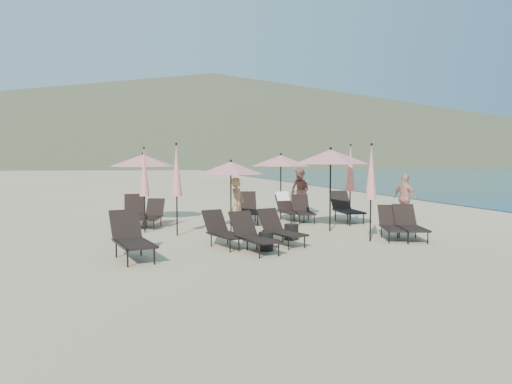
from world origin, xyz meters
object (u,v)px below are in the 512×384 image
object	(u,v)px
lounger_11	(346,208)
side_table_0	(266,241)
lounger_10	(303,209)
beachgoer_a	(237,204)
lounger_8	(248,208)
umbrella_open_0	(231,168)
lounger_2	(253,234)
beachgoer_b	(300,191)
lounger_5	(410,224)
umbrella_closed_0	(371,173)
lounger_7	(135,212)
umbrella_closed_3	(176,171)
umbrella_open_2	(143,161)
lounger_6	(152,214)
beachgoer_c	(405,198)
lounger_0	(131,237)
lounger_4	(393,224)
umbrella_open_1	(331,157)
lounger_9	(288,207)
lounger_1	(224,231)
lounger_3	(280,229)
umbrella_closed_2	(144,173)
umbrella_open_3	(281,161)
side_table_1	(291,232)
umbrella_closed_1	(350,169)

from	to	relation	value
lounger_11	side_table_0	world-z (taller)	lounger_11
lounger_10	beachgoer_a	xyz separation A→B (m)	(-2.68, -1.42, 0.38)
lounger_8	umbrella_open_0	size ratio (longest dim) A/B	0.86
lounger_2	beachgoer_b	distance (m)	8.14
lounger_8	lounger_10	xyz separation A→B (m)	(1.84, -0.40, -0.05)
lounger_5	umbrella_closed_0	bearing A→B (deg)	-164.57
lounger_7	umbrella_closed_3	size ratio (longest dim) A/B	0.68
umbrella_open_2	umbrella_closed_3	bearing A→B (deg)	-77.89
lounger_6	beachgoer_a	bearing A→B (deg)	-13.62
beachgoer_c	lounger_7	bearing A→B (deg)	66.40
lounger_0	lounger_4	bearing A→B (deg)	-5.20
umbrella_open_1	beachgoer_b	bearing A→B (deg)	79.33
lounger_4	lounger_9	size ratio (longest dim) A/B	1.03
lounger_5	lounger_10	size ratio (longest dim) A/B	1.01
lounger_2	umbrella_open_0	distance (m)	3.50
lounger_1	lounger_10	size ratio (longest dim) A/B	0.97
lounger_2	side_table_0	world-z (taller)	lounger_2
umbrella_open_0	lounger_11	bearing A→B (deg)	15.56
lounger_3	umbrella_closed_2	bearing A→B (deg)	121.25
umbrella_open_0	beachgoer_b	world-z (taller)	umbrella_open_0
lounger_7	umbrella_open_3	size ratio (longest dim) A/B	0.75
umbrella_open_1	umbrella_closed_0	world-z (taller)	umbrella_closed_0
lounger_8	umbrella_closed_3	size ratio (longest dim) A/B	0.71
beachgoer_a	beachgoer_c	bearing A→B (deg)	-50.68
lounger_5	beachgoer_a	xyz separation A→B (m)	(-4.01, 2.87, 0.38)
side_table_1	beachgoer_b	world-z (taller)	beachgoer_b
lounger_5	umbrella_open_1	world-z (taller)	umbrella_open_1
lounger_0	lounger_10	xyz separation A→B (m)	(5.92, 4.75, -0.05)
umbrella_open_1	beachgoer_c	bearing A→B (deg)	20.66
lounger_3	beachgoer_c	bearing A→B (deg)	14.20
side_table_1	beachgoer_a	distance (m)	2.29
lounger_11	beachgoer_a	xyz separation A→B (m)	(-4.11, -1.03, 0.32)
lounger_8	side_table_1	size ratio (longest dim) A/B	4.39
lounger_10	umbrella_open_3	world-z (taller)	umbrella_open_3
lounger_3	umbrella_open_0	world-z (taller)	umbrella_open_0
umbrella_open_1	beachgoer_b	world-z (taller)	umbrella_open_1
lounger_4	umbrella_open_1	world-z (taller)	umbrella_open_1
lounger_3	beachgoer_a	size ratio (longest dim) A/B	1.01
lounger_3	lounger_8	world-z (taller)	lounger_8
side_table_1	lounger_8	bearing A→B (deg)	92.06
umbrella_closed_1	lounger_8	bearing A→B (deg)	146.13
lounger_2	beachgoer_a	world-z (taller)	beachgoer_a
umbrella_closed_2	beachgoer_a	size ratio (longest dim) A/B	1.58
lounger_10	lounger_2	bearing A→B (deg)	-112.34
umbrella_open_1	lounger_4	bearing A→B (deg)	-61.77
umbrella_open_2	umbrella_closed_1	bearing A→B (deg)	-24.74
umbrella_closed_0	umbrella_closed_2	bearing A→B (deg)	149.53
lounger_2	umbrella_open_1	size ratio (longest dim) A/B	0.66
lounger_0	umbrella_open_1	xyz separation A→B (m)	(5.87, 2.49, 1.75)
lounger_0	side_table_1	distance (m)	4.43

